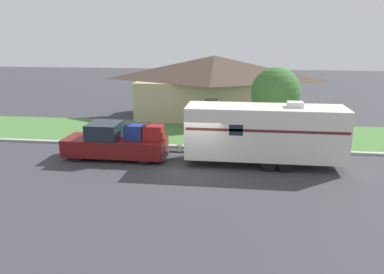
# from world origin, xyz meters

# --- Properties ---
(ground_plane) EXTENTS (120.00, 120.00, 0.00)m
(ground_plane) POSITION_xyz_m (0.00, 0.00, 0.00)
(ground_plane) COLOR #38383D
(curb_strip) EXTENTS (80.00, 0.30, 0.14)m
(curb_strip) POSITION_xyz_m (0.00, 3.75, 0.07)
(curb_strip) COLOR #ADADA8
(curb_strip) RESTS_ON ground_plane
(lawn_strip) EXTENTS (80.00, 7.00, 0.03)m
(lawn_strip) POSITION_xyz_m (0.00, 7.40, 0.01)
(lawn_strip) COLOR #477538
(lawn_strip) RESTS_ON ground_plane
(house_across_street) EXTENTS (13.39, 6.49, 5.17)m
(house_across_street) POSITION_xyz_m (-0.08, 13.06, 2.68)
(house_across_street) COLOR tan
(house_across_street) RESTS_ON ground_plane
(pickup_truck) EXTENTS (5.84, 2.07, 2.10)m
(pickup_truck) POSITION_xyz_m (-4.72, 1.24, 0.93)
(pickup_truck) COLOR black
(pickup_truck) RESTS_ON ground_plane
(travel_trailer) EXTENTS (9.31, 2.43, 3.47)m
(travel_trailer) POSITION_xyz_m (3.49, 1.24, 1.82)
(travel_trailer) COLOR black
(travel_trailer) RESTS_ON ground_plane
(mailbox) EXTENTS (0.48, 0.20, 1.31)m
(mailbox) POSITION_xyz_m (3.75, 4.65, 1.01)
(mailbox) COLOR brown
(mailbox) RESTS_ON ground_plane
(tree_in_yard) EXTENTS (3.17, 3.17, 4.85)m
(tree_in_yard) POSITION_xyz_m (4.39, 6.09, 3.26)
(tree_in_yard) COLOR brown
(tree_in_yard) RESTS_ON ground_plane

